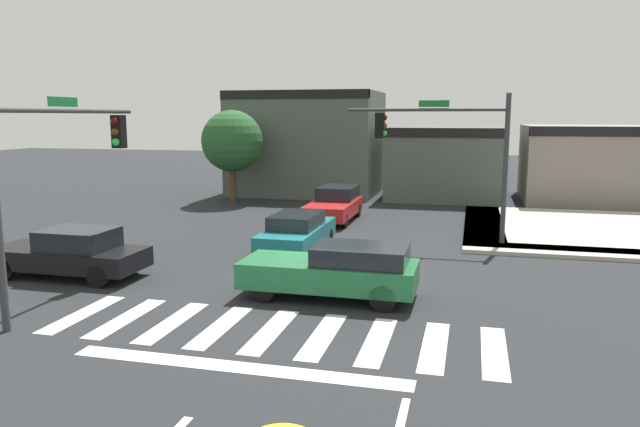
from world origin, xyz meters
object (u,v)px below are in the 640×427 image
Objects in this scene: traffic_signal_southwest at (61,159)px; car_black at (71,253)px; car_red at (335,204)px; traffic_signal_northeast at (446,142)px; car_teal at (297,233)px; car_green at (336,270)px; roadside_tree at (232,141)px.

traffic_signal_southwest is 1.20× the size of car_black.
car_red is at bearing -115.17° from car_black.
traffic_signal_northeast reaches higher than car_black.
traffic_signal_northeast is at bearing 119.47° from car_teal.
car_teal is at bearing 29.47° from traffic_signal_northeast.
car_red is 0.97× the size of car_green.
car_black reaches higher than car_teal.
car_red is at bearing -76.94° from car_green.
car_teal is 13.14m from roadside_tree.
roadside_tree reaches higher than car_teal.
car_green is 18.48m from roadside_tree.
car_teal is at bearing -62.79° from car_green.
traffic_signal_southwest is 0.94× the size of traffic_signal_northeast.
traffic_signal_northeast is at bearing 51.66° from car_red.
roadside_tree is at bearing -121.43° from car_red.
roadside_tree is (-1.25, 15.59, 2.66)m from car_black.
traffic_signal_northeast reaches higher than car_green.
traffic_signal_northeast is at bearing -144.55° from car_black.
car_black is at bearing -25.17° from car_red.
traffic_signal_southwest reaches higher than car_black.
traffic_signal_southwest is 1.19× the size of car_teal.
traffic_signal_northeast is (8.98, 9.63, 0.11)m from traffic_signal_southwest.
traffic_signal_southwest is at bearing -15.86° from car_red.
roadside_tree is (-11.77, 8.11, -0.42)m from traffic_signal_northeast.
car_green reaches higher than car_teal.
car_red is 8.24m from roadside_tree.
roadside_tree is at bearing -147.69° from car_teal.
car_red reaches higher than car_teal.
car_black is at bearing 35.45° from traffic_signal_northeast.
car_green is (8.11, -0.12, 0.03)m from car_black.
roadside_tree is (-9.37, 15.71, 2.62)m from car_green.
car_red is (3.88, 13.66, -2.94)m from traffic_signal_southwest.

